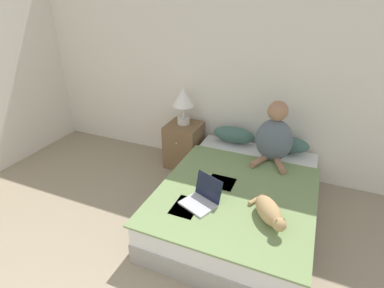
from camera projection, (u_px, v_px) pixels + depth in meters
name	position (u px, v px, depth m)	size (l,w,h in m)	color
wall_back	(221.00, 71.00, 3.72)	(6.17, 0.05, 2.55)	silver
bed	(239.00, 200.00, 3.14)	(1.48, 1.98, 0.43)	#9E998E
pillow_near	(234.00, 135.00, 3.81)	(0.54, 0.20, 0.21)	#42665B
pillow_far	(286.00, 144.00, 3.59)	(0.54, 0.20, 0.21)	#42665B
person_sitting	(274.00, 136.00, 3.31)	(0.41, 0.40, 0.71)	slate
cat_tabby	(269.00, 212.00, 2.51)	(0.37, 0.52, 0.18)	tan
laptop_open	(202.00, 198.00, 2.73)	(0.38, 0.37, 0.24)	#B7B7BC
nightstand	(184.00, 145.00, 4.07)	(0.44, 0.46, 0.60)	brown
table_lamp	(183.00, 100.00, 3.81)	(0.29, 0.29, 0.48)	beige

